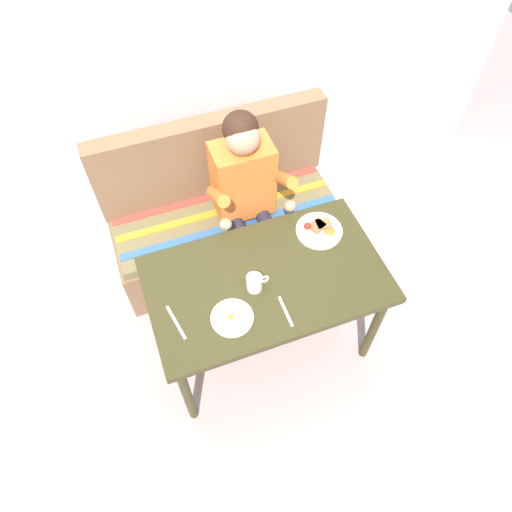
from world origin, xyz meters
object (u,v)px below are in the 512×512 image
plate_breakfast (319,230)px  coffee_mug (255,282)px  person (247,190)px  couch (224,219)px  plate_eggs (232,318)px  fork (286,311)px  knife (176,322)px  table (266,286)px

plate_breakfast → coffee_mug: 0.50m
person → coffee_mug: bearing=-106.0°
couch → coffee_mug: couch is taller
person → plate_eggs: (-0.34, -0.75, -0.00)m
person → plate_breakfast: person is taller
couch → plate_eggs: size_ratio=7.06×
fork → couch: bearing=90.9°
couch → plate_breakfast: 0.81m
plate_eggs → coffee_mug: 0.21m
plate_breakfast → knife: 0.90m
plate_eggs → knife: plate_eggs is taller
plate_eggs → knife: (-0.25, 0.07, -0.01)m
plate_breakfast → coffee_mug: (-0.45, -0.21, 0.03)m
couch → plate_breakfast: couch is taller
plate_breakfast → fork: (-0.35, -0.39, -0.01)m
plate_breakfast → knife: (-0.86, -0.27, -0.01)m
plate_breakfast → plate_eggs: bearing=-150.8°
table → plate_eggs: plate_eggs is taller
plate_eggs → couch: bearing=75.8°
person → fork: 0.81m
table → knife: (-0.49, -0.09, 0.08)m
fork → plate_breakfast: bearing=47.7°
couch → fork: bearing=-88.9°
plate_eggs → fork: size_ratio=1.20×
plate_eggs → fork: 0.26m
coffee_mug → table: bearing=24.4°
table → coffee_mug: (-0.07, -0.03, 0.13)m
couch → knife: size_ratio=7.20×
table → person: person is taller
plate_breakfast → table: bearing=-154.1°
coffee_mug → plate_breakfast: bearing=25.6°
coffee_mug → fork: (0.09, -0.18, -0.04)m
person → fork: person is taller
table → fork: (0.02, -0.21, 0.08)m
couch → person: bearing=-58.8°
person → plate_eggs: bearing=-114.4°
coffee_mug → fork: size_ratio=0.69×
plate_breakfast → plate_eggs: 0.69m
plate_breakfast → person: bearing=123.1°
person → fork: (-0.09, -0.80, -0.01)m
coffee_mug → knife: size_ratio=0.59×
plate_breakfast → plate_eggs: (-0.61, -0.34, -0.00)m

